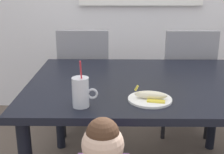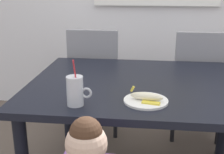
{
  "view_description": "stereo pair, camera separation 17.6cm",
  "coord_description": "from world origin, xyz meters",
  "px_view_note": "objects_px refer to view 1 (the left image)",
  "views": [
    {
      "loc": [
        -0.17,
        -1.78,
        1.34
      ],
      "look_at": [
        -0.19,
        -0.11,
        0.8
      ],
      "focal_mm": 48.38,
      "sensor_mm": 36.0,
      "label": 1
    },
    {
      "loc": [
        0.01,
        -1.77,
        1.34
      ],
      "look_at": [
        -0.19,
        -0.11,
        0.8
      ],
      "focal_mm": 48.38,
      "sensor_mm": 36.0,
      "label": 2
    }
  ],
  "objects_px": {
    "dining_chair_left": "(85,76)",
    "dining_chair_right": "(186,77)",
    "dining_table": "(142,94)",
    "snack_plate": "(150,99)",
    "milk_cup": "(81,94)",
    "peeled_banana": "(151,95)"
  },
  "relations": [
    {
      "from": "dining_table",
      "to": "milk_cup",
      "type": "height_order",
      "value": "milk_cup"
    },
    {
      "from": "milk_cup",
      "to": "snack_plate",
      "type": "distance_m",
      "value": 0.36
    },
    {
      "from": "milk_cup",
      "to": "peeled_banana",
      "type": "bearing_deg",
      "value": 11.71
    },
    {
      "from": "dining_chair_right",
      "to": "peeled_banana",
      "type": "height_order",
      "value": "dining_chair_right"
    },
    {
      "from": "dining_table",
      "to": "snack_plate",
      "type": "relative_size",
      "value": 6.12
    },
    {
      "from": "dining_table",
      "to": "dining_chair_left",
      "type": "relative_size",
      "value": 1.47
    },
    {
      "from": "milk_cup",
      "to": "peeled_banana",
      "type": "xyz_separation_m",
      "value": [
        0.36,
        0.07,
        -0.04
      ]
    },
    {
      "from": "dining_chair_left",
      "to": "peeled_banana",
      "type": "relative_size",
      "value": 5.48
    },
    {
      "from": "milk_cup",
      "to": "peeled_banana",
      "type": "distance_m",
      "value": 0.36
    },
    {
      "from": "peeled_banana",
      "to": "dining_chair_left",
      "type": "bearing_deg",
      "value": 113.19
    },
    {
      "from": "milk_cup",
      "to": "peeled_banana",
      "type": "height_order",
      "value": "milk_cup"
    },
    {
      "from": "dining_table",
      "to": "dining_chair_left",
      "type": "distance_m",
      "value": 0.86
    },
    {
      "from": "dining_chair_left",
      "to": "peeled_banana",
      "type": "xyz_separation_m",
      "value": [
        0.45,
        -1.06,
        0.23
      ]
    },
    {
      "from": "milk_cup",
      "to": "peeled_banana",
      "type": "relative_size",
      "value": 1.41
    },
    {
      "from": "milk_cup",
      "to": "snack_plate",
      "type": "bearing_deg",
      "value": 13.11
    },
    {
      "from": "dining_chair_right",
      "to": "milk_cup",
      "type": "bearing_deg",
      "value": 55.07
    },
    {
      "from": "dining_chair_left",
      "to": "dining_chair_right",
      "type": "xyz_separation_m",
      "value": [
        0.88,
        -0.01,
        0.0
      ]
    },
    {
      "from": "dining_chair_left",
      "to": "peeled_banana",
      "type": "distance_m",
      "value": 1.17
    },
    {
      "from": "dining_chair_left",
      "to": "milk_cup",
      "type": "relative_size",
      "value": 3.89
    },
    {
      "from": "milk_cup",
      "to": "snack_plate",
      "type": "height_order",
      "value": "milk_cup"
    },
    {
      "from": "peeled_banana",
      "to": "milk_cup",
      "type": "bearing_deg",
      "value": -168.29
    },
    {
      "from": "dining_chair_left",
      "to": "dining_chair_right",
      "type": "relative_size",
      "value": 1.0
    }
  ]
}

